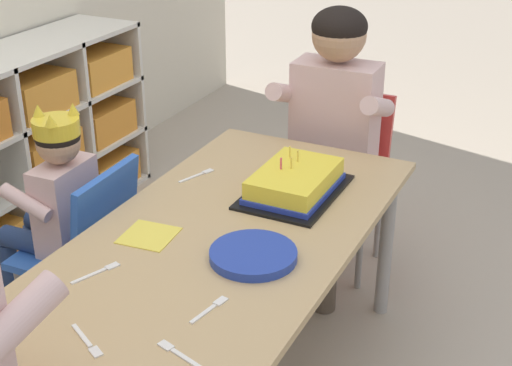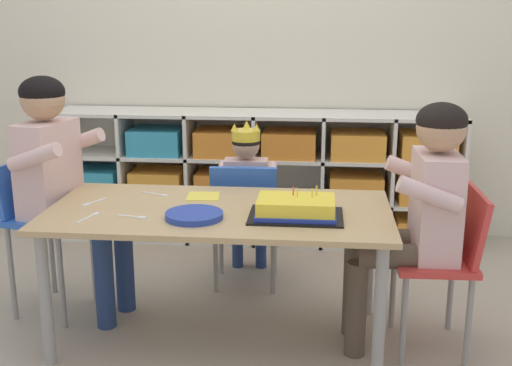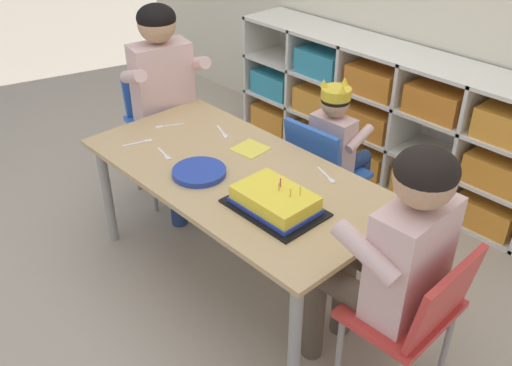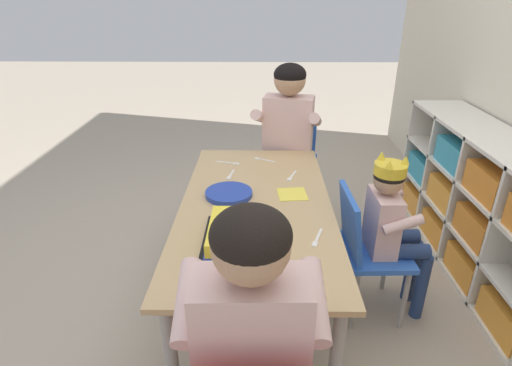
{
  "view_description": "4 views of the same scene",
  "coord_description": "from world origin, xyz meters",
  "px_view_note": "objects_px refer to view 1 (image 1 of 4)",
  "views": [
    {
      "loc": [
        -1.51,
        -0.84,
        1.55
      ],
      "look_at": [
        0.21,
        0.0,
        0.63
      ],
      "focal_mm": 51.69,
      "sensor_mm": 36.0,
      "label": 1
    },
    {
      "loc": [
        0.4,
        -2.52,
        1.35
      ],
      "look_at": [
        0.16,
        -0.05,
        0.69
      ],
      "focal_mm": 46.22,
      "sensor_mm": 36.0,
      "label": 2
    },
    {
      "loc": [
        1.55,
        -1.32,
        1.78
      ],
      "look_at": [
        0.18,
        -0.05,
        0.61
      ],
      "focal_mm": 39.63,
      "sensor_mm": 36.0,
      "label": 3
    },
    {
      "loc": [
        1.64,
        0.02,
        1.44
      ],
      "look_at": [
        0.11,
        0.0,
        0.72
      ],
      "focal_mm": 28.31,
      "sensor_mm": 36.0,
      "label": 4
    }
  ],
  "objects_px": {
    "fork_near_child_seat": "(99,272)",
    "fork_beside_plate_stack": "(179,354)",
    "classroom_chair_guest_side": "(337,162)",
    "fork_by_napkin": "(211,308)",
    "activity_table": "(223,254)",
    "fork_scattered_mid_table": "(198,175)",
    "guest_at_table_side": "(330,121)",
    "fork_near_cake_tray": "(87,342)",
    "paper_plate_stack": "(253,255)",
    "classroom_chair_blue": "(87,244)",
    "child_with_crown": "(54,200)",
    "birthday_cake_on_tray": "(295,183)"
  },
  "relations": [
    {
      "from": "classroom_chair_guest_side",
      "to": "birthday_cake_on_tray",
      "type": "xyz_separation_m",
      "value": [
        -0.6,
        -0.08,
        0.19
      ]
    },
    {
      "from": "activity_table",
      "to": "fork_beside_plate_stack",
      "type": "bearing_deg",
      "value": -161.66
    },
    {
      "from": "activity_table",
      "to": "fork_by_napkin",
      "type": "distance_m",
      "value": 0.35
    },
    {
      "from": "classroom_chair_guest_side",
      "to": "paper_plate_stack",
      "type": "bearing_deg",
      "value": -83.81
    },
    {
      "from": "activity_table",
      "to": "birthday_cake_on_tray",
      "type": "bearing_deg",
      "value": -13.63
    },
    {
      "from": "classroom_chair_guest_side",
      "to": "fork_beside_plate_stack",
      "type": "xyz_separation_m",
      "value": [
        -1.39,
        -0.16,
        0.16
      ]
    },
    {
      "from": "activity_table",
      "to": "fork_near_cake_tray",
      "type": "xyz_separation_m",
      "value": [
        -0.54,
        0.04,
        0.06
      ]
    },
    {
      "from": "classroom_chair_blue",
      "to": "guest_at_table_side",
      "type": "distance_m",
      "value": 0.94
    },
    {
      "from": "fork_near_cake_tray",
      "to": "fork_scattered_mid_table",
      "type": "distance_m",
      "value": 0.86
    },
    {
      "from": "child_with_crown",
      "to": "fork_beside_plate_stack",
      "type": "distance_m",
      "value": 0.94
    },
    {
      "from": "guest_at_table_side",
      "to": "fork_near_cake_tray",
      "type": "relative_size",
      "value": 8.37
    },
    {
      "from": "fork_scattered_mid_table",
      "to": "fork_by_napkin",
      "type": "height_order",
      "value": "same"
    },
    {
      "from": "activity_table",
      "to": "child_with_crown",
      "type": "height_order",
      "value": "child_with_crown"
    },
    {
      "from": "fork_by_napkin",
      "to": "fork_beside_plate_stack",
      "type": "bearing_deg",
      "value": 17.24
    },
    {
      "from": "activity_table",
      "to": "classroom_chair_guest_side",
      "type": "bearing_deg",
      "value": 0.05
    },
    {
      "from": "guest_at_table_side",
      "to": "fork_near_child_seat",
      "type": "height_order",
      "value": "guest_at_table_side"
    },
    {
      "from": "classroom_chair_blue",
      "to": "paper_plate_stack",
      "type": "bearing_deg",
      "value": 77.1
    },
    {
      "from": "guest_at_table_side",
      "to": "fork_by_napkin",
      "type": "relative_size",
      "value": 8.22
    },
    {
      "from": "classroom_chair_blue",
      "to": "birthday_cake_on_tray",
      "type": "height_order",
      "value": "birthday_cake_on_tray"
    },
    {
      "from": "child_with_crown",
      "to": "fork_beside_plate_stack",
      "type": "height_order",
      "value": "child_with_crown"
    },
    {
      "from": "fork_beside_plate_stack",
      "to": "child_with_crown",
      "type": "bearing_deg",
      "value": 162.38
    },
    {
      "from": "guest_at_table_side",
      "to": "paper_plate_stack",
      "type": "xyz_separation_m",
      "value": [
        -0.88,
        -0.13,
        -0.04
      ]
    },
    {
      "from": "paper_plate_stack",
      "to": "fork_beside_plate_stack",
      "type": "xyz_separation_m",
      "value": [
        -0.41,
        -0.03,
        -0.01
      ]
    },
    {
      "from": "classroom_chair_blue",
      "to": "fork_by_napkin",
      "type": "distance_m",
      "value": 0.77
    },
    {
      "from": "classroom_chair_blue",
      "to": "classroom_chair_guest_side",
      "type": "height_order",
      "value": "classroom_chair_guest_side"
    },
    {
      "from": "activity_table",
      "to": "classroom_chair_guest_side",
      "type": "distance_m",
      "value": 0.91
    },
    {
      "from": "fork_beside_plate_stack",
      "to": "fork_by_napkin",
      "type": "relative_size",
      "value": 1.12
    },
    {
      "from": "classroom_chair_blue",
      "to": "paper_plate_stack",
      "type": "xyz_separation_m",
      "value": [
        -0.12,
        -0.64,
        0.2
      ]
    },
    {
      "from": "birthday_cake_on_tray",
      "to": "fork_by_napkin",
      "type": "xyz_separation_m",
      "value": [
        -0.63,
        -0.06,
        -0.03
      ]
    },
    {
      "from": "guest_at_table_side",
      "to": "fork_near_cake_tray",
      "type": "xyz_separation_m",
      "value": [
        -1.33,
        0.04,
        -0.05
      ]
    },
    {
      "from": "classroom_chair_blue",
      "to": "fork_beside_plate_stack",
      "type": "bearing_deg",
      "value": 49.68
    },
    {
      "from": "fork_near_child_seat",
      "to": "fork_beside_plate_stack",
      "type": "bearing_deg",
      "value": 83.25
    },
    {
      "from": "fork_near_child_seat",
      "to": "guest_at_table_side",
      "type": "bearing_deg",
      "value": -168.3
    },
    {
      "from": "fork_scattered_mid_table",
      "to": "activity_table",
      "type": "bearing_deg",
      "value": 59.6
    },
    {
      "from": "classroom_chair_blue",
      "to": "fork_near_child_seat",
      "type": "bearing_deg",
      "value": 41.32
    },
    {
      "from": "activity_table",
      "to": "fork_near_cake_tray",
      "type": "relative_size",
      "value": 11.49
    },
    {
      "from": "classroom_chair_blue",
      "to": "fork_scattered_mid_table",
      "type": "distance_m",
      "value": 0.41
    },
    {
      "from": "activity_table",
      "to": "fork_scattered_mid_table",
      "type": "distance_m",
      "value": 0.39
    },
    {
      "from": "guest_at_table_side",
      "to": "fork_by_napkin",
      "type": "distance_m",
      "value": 1.12
    },
    {
      "from": "birthday_cake_on_tray",
      "to": "guest_at_table_side",
      "type": "bearing_deg",
      "value": 8.69
    },
    {
      "from": "guest_at_table_side",
      "to": "paper_plate_stack",
      "type": "distance_m",
      "value": 0.89
    },
    {
      "from": "child_with_crown",
      "to": "fork_near_cake_tray",
      "type": "height_order",
      "value": "child_with_crown"
    },
    {
      "from": "classroom_chair_guest_side",
      "to": "fork_by_napkin",
      "type": "distance_m",
      "value": 1.24
    },
    {
      "from": "fork_near_cake_tray",
      "to": "fork_near_child_seat",
      "type": "distance_m",
      "value": 0.28
    },
    {
      "from": "guest_at_table_side",
      "to": "birthday_cake_on_tray",
      "type": "bearing_deg",
      "value": -82.73
    },
    {
      "from": "fork_scattered_mid_table",
      "to": "fork_by_napkin",
      "type": "xyz_separation_m",
      "value": [
        -0.61,
        -0.39,
        0.0
      ]
    },
    {
      "from": "birthday_cake_on_tray",
      "to": "fork_near_cake_tray",
      "type": "bearing_deg",
      "value": 172.5
    },
    {
      "from": "fork_by_napkin",
      "to": "classroom_chair_guest_side",
      "type": "bearing_deg",
      "value": -162.86
    },
    {
      "from": "classroom_chair_guest_side",
      "to": "paper_plate_stack",
      "type": "distance_m",
      "value": 1.01
    },
    {
      "from": "fork_beside_plate_stack",
      "to": "fork_by_napkin",
      "type": "bearing_deg",
      "value": 113.14
    }
  ]
}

